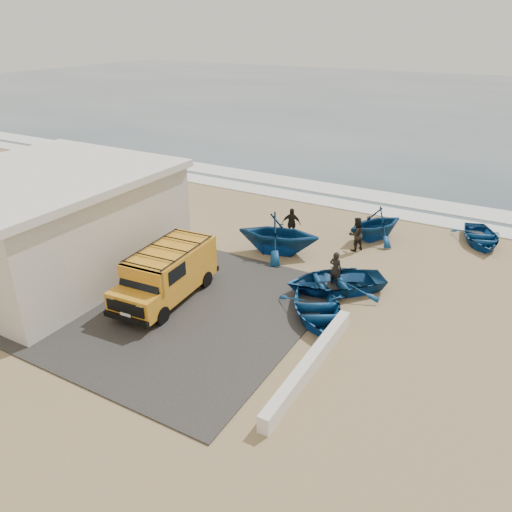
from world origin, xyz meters
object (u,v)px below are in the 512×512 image
at_px(building, 47,222).
at_px(boat_near_left, 317,308).
at_px(parapet, 310,364).
at_px(fisherman_middle, 356,234).
at_px(fisherman_front, 335,269).
at_px(boat_mid_left, 278,233).
at_px(boat_far_right, 481,237).
at_px(fisherman_back, 291,224).
at_px(van, 167,272).
at_px(boat_far_left, 376,223).
at_px(boat_near_right, 335,281).

xyz_separation_m(building, boat_near_left, (11.43, 1.99, -1.79)).
bearing_deg(building, boat_near_left, 9.86).
xyz_separation_m(parapet, fisherman_middle, (-1.84, 9.27, 0.54)).
height_order(parapet, fisherman_front, fisherman_front).
distance_m(parapet, boat_mid_left, 8.69).
bearing_deg(boat_far_right, boat_near_left, -131.99).
bearing_deg(boat_mid_left, fisherman_front, -129.89).
bearing_deg(fisherman_back, boat_far_right, 9.38).
height_order(van, fisherman_back, van).
bearing_deg(fisherman_middle, boat_far_left, -159.64).
bearing_deg(building, boat_far_left, 42.15).
bearing_deg(fisherman_middle, fisherman_back, -52.20).
height_order(parapet, van, van).
height_order(van, boat_near_right, van).
relative_size(parapet, boat_mid_left, 1.61).
height_order(parapet, fisherman_middle, fisherman_middle).
distance_m(boat_near_right, boat_far_left, 5.86).
height_order(building, boat_near_right, building).
bearing_deg(boat_near_left, building, 158.46).
relative_size(boat_near_right, boat_far_left, 1.26).
height_order(building, van, building).
height_order(building, fisherman_front, building).
xyz_separation_m(boat_near_right, boat_mid_left, (-3.59, 2.03, 0.57)).
height_order(boat_far_right, fisherman_back, fisherman_back).
distance_m(building, fisherman_back, 11.03).
bearing_deg(boat_near_left, fisherman_front, 65.30).
bearing_deg(parapet, fisherman_back, 119.21).
relative_size(building, fisherman_front, 6.25).
relative_size(building, boat_far_left, 3.01).
relative_size(boat_near_right, fisherman_front, 2.62).
height_order(van, fisherman_front, van).
xyz_separation_m(parapet, boat_far_right, (3.16, 12.99, 0.07)).
xyz_separation_m(boat_far_right, fisherman_middle, (-5.00, -3.73, 0.47)).
bearing_deg(fisherman_middle, boat_near_right, 41.44).
distance_m(fisherman_middle, fisherman_back, 3.21).
xyz_separation_m(building, van, (5.89, 0.45, -1.07)).
bearing_deg(boat_near_left, van, 164.11).
bearing_deg(fisherman_middle, building, -19.17).
bearing_deg(parapet, boat_near_left, 109.76).
bearing_deg(fisherman_front, boat_near_right, 120.12).
relative_size(van, boat_far_right, 1.48).
distance_m(boat_mid_left, fisherman_back, 1.82).
distance_m(fisherman_front, fisherman_middle, 3.77).
distance_m(boat_near_left, fisherman_front, 2.59).
relative_size(boat_near_left, fisherman_front, 2.39).
height_order(van, boat_mid_left, van).
bearing_deg(boat_near_right, boat_far_left, 143.75).
distance_m(boat_near_right, fisherman_middle, 4.16).
bearing_deg(boat_near_right, boat_far_right, 112.33).
xyz_separation_m(van, fisherman_back, (1.58, 7.55, -0.30)).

